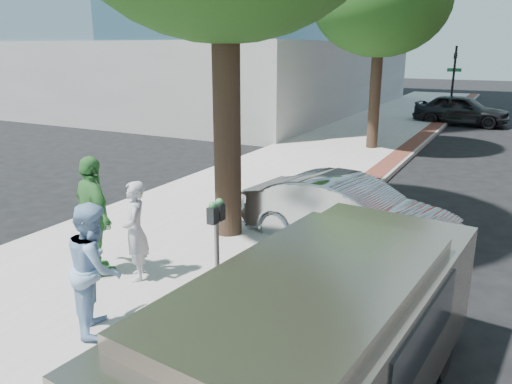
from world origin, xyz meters
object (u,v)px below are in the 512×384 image
Objects in this scene: person_gray at (135,231)px; person_officer at (95,267)px; van at (329,333)px; person_green at (94,217)px; parking_meter at (216,228)px; bg_car at (461,110)px; sedan_silver at (348,213)px.

person_officer is at bearing -16.39° from person_gray.
person_gray is 1.50m from person_officer.
person_green is at bearing 170.53° from van.
person_green is at bearing -171.78° from parking_meter.
parking_meter is 0.33× the size of bg_car.
parking_meter is 1.46m from person_gray.
bg_car is at bearing -43.71° from person_officer.
parking_meter is at bearing 152.38° from van.
sedan_silver is at bearing -109.95° from person_green.
person_gray is at bearing 178.81° from bg_car.
person_officer reaches higher than person_gray.
person_officer reaches higher than sedan_silver.
person_gray is 4.01m from sedan_silver.
sedan_silver is 4.73m from van.
bg_car is at bearing 7.91° from sedan_silver.
person_green is 4.50m from van.
parking_meter is at bearing -177.34° from bg_car.
person_officer is (-0.87, -1.50, -0.20)m from parking_meter.
person_green reaches higher than parking_meter.
person_green is 0.40× the size of van.
sedan_silver is (3.08, 3.37, -0.45)m from person_green.
sedan_silver is at bearing 72.02° from parking_meter.
person_officer is 1.71m from person_green.
parking_meter is 0.36× the size of sedan_silver.
sedan_silver is 0.92× the size of bg_car.
van is at bearing -156.67° from sedan_silver.
person_officer is at bearing -120.19° from parking_meter.
person_gray is 0.36× the size of bg_car.
parking_meter is 0.76× the size of person_green.
van is (3.12, 0.02, -0.04)m from person_officer.
person_gray is 0.32× the size of van.
bg_car is at bearing 98.94° from van.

